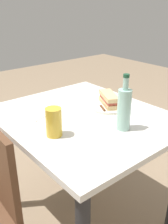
{
  "coord_description": "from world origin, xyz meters",
  "views": [
    {
      "loc": [
        -0.98,
        0.81,
        1.33
      ],
      "look_at": [
        0.0,
        0.0,
        0.77
      ],
      "focal_mm": 40.63,
      "sensor_mm": 36.0,
      "label": 1
    }
  ],
  "objects_px": {
    "plate_near": "(109,106)",
    "water_bottle": "(124,108)",
    "dining_table": "(84,136)",
    "knife_near": "(101,106)",
    "beer_glass": "(54,122)",
    "baguette_sandwich_near": "(109,99)"
  },
  "relations": [
    {
      "from": "knife_near",
      "to": "beer_glass",
      "type": "relative_size",
      "value": 1.22
    },
    {
      "from": "knife_near",
      "to": "plate_near",
      "type": "bearing_deg",
      "value": -105.27
    },
    {
      "from": "dining_table",
      "to": "baguette_sandwich_near",
      "type": "height_order",
      "value": "baguette_sandwich_near"
    },
    {
      "from": "dining_table",
      "to": "knife_near",
      "type": "height_order",
      "value": "knife_near"
    },
    {
      "from": "knife_near",
      "to": "beer_glass",
      "type": "bearing_deg",
      "value": 103.88
    },
    {
      "from": "dining_table",
      "to": "beer_glass",
      "type": "distance_m",
      "value": 0.33
    },
    {
      "from": "baguette_sandwich_near",
      "to": "knife_near",
      "type": "relative_size",
      "value": 1.16
    },
    {
      "from": "baguette_sandwich_near",
      "to": "knife_near",
      "type": "bearing_deg",
      "value": 74.73
    },
    {
      "from": "dining_table",
      "to": "beer_glass",
      "type": "bearing_deg",
      "value": 108.61
    },
    {
      "from": "dining_table",
      "to": "knife_near",
      "type": "distance_m",
      "value": 0.2
    },
    {
      "from": "baguette_sandwich_near",
      "to": "plate_near",
      "type": "bearing_deg",
      "value": -104.04
    },
    {
      "from": "plate_near",
      "to": "water_bottle",
      "type": "xyz_separation_m",
      "value": [
        -0.24,
        0.14,
        0.1
      ]
    },
    {
      "from": "dining_table",
      "to": "beer_glass",
      "type": "height_order",
      "value": "beer_glass"
    },
    {
      "from": "knife_near",
      "to": "water_bottle",
      "type": "distance_m",
      "value": 0.29
    },
    {
      "from": "baguette_sandwich_near",
      "to": "beer_glass",
      "type": "relative_size",
      "value": 1.42
    },
    {
      "from": "plate_near",
      "to": "baguette_sandwich_near",
      "type": "bearing_deg",
      "value": 75.96
    },
    {
      "from": "knife_near",
      "to": "water_bottle",
      "type": "height_order",
      "value": "water_bottle"
    },
    {
      "from": "beer_glass",
      "to": "plate_near",
      "type": "bearing_deg",
      "value": -79.59
    },
    {
      "from": "water_bottle",
      "to": "beer_glass",
      "type": "height_order",
      "value": "water_bottle"
    },
    {
      "from": "plate_near",
      "to": "water_bottle",
      "type": "bearing_deg",
      "value": 149.28
    },
    {
      "from": "knife_near",
      "to": "water_bottle",
      "type": "bearing_deg",
      "value": 160.73
    },
    {
      "from": "dining_table",
      "to": "beer_glass",
      "type": "xyz_separation_m",
      "value": [
        -0.08,
        0.25,
        0.2
      ]
    }
  ]
}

